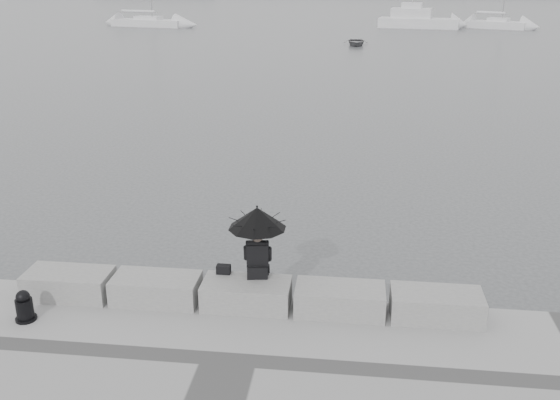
# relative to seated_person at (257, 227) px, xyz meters

# --- Properties ---
(ground) EXTENTS (360.00, 360.00, 0.00)m
(ground) POSITION_rel_seated_person_xyz_m (-0.17, 0.17, -1.98)
(ground) COLOR #404244
(ground) RESTS_ON ground
(stone_block_far_left) EXTENTS (1.60, 0.80, 0.50)m
(stone_block_far_left) POSITION_rel_seated_person_xyz_m (-3.57, -0.28, -1.23)
(stone_block_far_left) COLOR slate
(stone_block_far_left) RESTS_ON promenade
(stone_block_left) EXTENTS (1.60, 0.80, 0.50)m
(stone_block_left) POSITION_rel_seated_person_xyz_m (-1.87, -0.28, -1.23)
(stone_block_left) COLOR slate
(stone_block_left) RESTS_ON promenade
(stone_block_centre) EXTENTS (1.60, 0.80, 0.50)m
(stone_block_centre) POSITION_rel_seated_person_xyz_m (-0.17, -0.28, -1.23)
(stone_block_centre) COLOR slate
(stone_block_centre) RESTS_ON promenade
(stone_block_right) EXTENTS (1.60, 0.80, 0.50)m
(stone_block_right) POSITION_rel_seated_person_xyz_m (1.53, -0.28, -1.23)
(stone_block_right) COLOR slate
(stone_block_right) RESTS_ON promenade
(stone_block_far_right) EXTENTS (1.60, 0.80, 0.50)m
(stone_block_far_right) POSITION_rel_seated_person_xyz_m (3.23, -0.28, -1.23)
(stone_block_far_right) COLOR slate
(stone_block_far_right) RESTS_ON promenade
(seated_person) EXTENTS (1.06, 1.06, 1.39)m
(seated_person) POSITION_rel_seated_person_xyz_m (0.00, 0.00, 0.00)
(seated_person) COLOR black
(seated_person) RESTS_ON stone_block_centre
(bag) EXTENTS (0.26, 0.15, 0.17)m
(bag) POSITION_rel_seated_person_xyz_m (-0.65, 0.02, -0.90)
(bag) COLOR black
(bag) RESTS_ON stone_block_centre
(mooring_bollard) EXTENTS (0.37, 0.37, 0.59)m
(mooring_bollard) POSITION_rel_seated_person_xyz_m (-3.96, -1.22, -1.23)
(mooring_bollard) COLOR black
(mooring_bollard) RESTS_ON promenade
(sailboat_left) EXTENTS (9.29, 4.34, 12.90)m
(sailboat_left) POSITION_rel_seated_person_xyz_m (-23.09, 64.29, -1.47)
(sailboat_left) COLOR white
(sailboat_left) RESTS_ON ground
(sailboat_right) EXTENTS (6.82, 5.04, 12.90)m
(sailboat_right) POSITION_rel_seated_person_xyz_m (17.67, 66.37, -1.44)
(sailboat_right) COLOR white
(sailboat_right) RESTS_ON ground
(motor_cruiser) EXTENTS (9.44, 4.45, 4.50)m
(motor_cruiser) POSITION_rel_seated_person_xyz_m (8.69, 66.09, -1.09)
(motor_cruiser) COLOR white
(motor_cruiser) RESTS_ON ground
(dinghy) EXTENTS (3.35, 1.53, 0.56)m
(dinghy) POSITION_rel_seated_person_xyz_m (1.57, 47.25, -1.70)
(dinghy) COLOR slate
(dinghy) RESTS_ON ground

